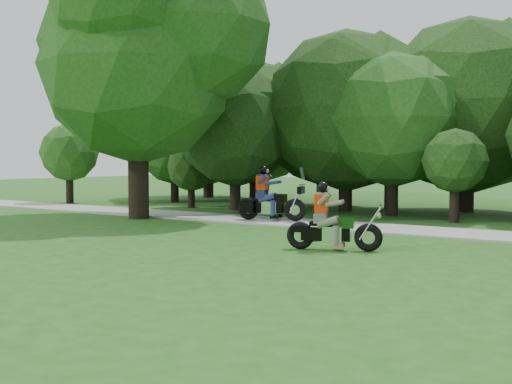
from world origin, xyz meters
The scene contains 5 objects.
ground centered at (0.00, 0.00, 0.00)m, with size 100.00×100.00×0.00m, color #244F16.
walkway centered at (0.00, 8.00, 0.03)m, with size 60.00×2.20×0.06m, color gray.
big_tree_west centered at (-10.54, 6.85, 5.76)m, with size 8.64×6.56×9.96m.
chopper_motorcycle centered at (-1.77, 3.55, 0.55)m, with size 2.05×1.05×1.50m.
touring_motorcycle centered at (-6.30, 7.91, 0.69)m, with size 2.24×1.05×1.72m.
Camera 1 is at (4.82, -8.78, 2.00)m, focal length 45.00 mm.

